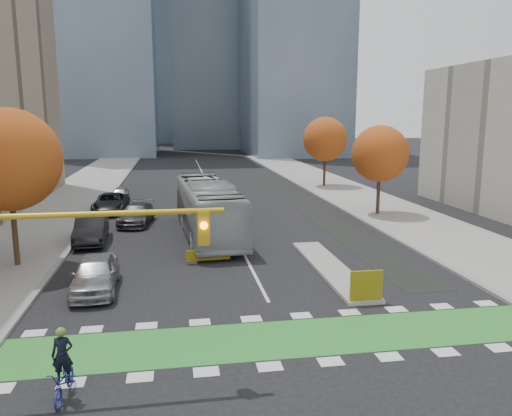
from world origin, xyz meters
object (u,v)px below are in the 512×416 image
object	(u,v)px
parked_car_e	(120,195)
bus	(208,208)
hazard_board	(366,286)
tree_west	(8,160)
cyclist	(64,374)
parked_car_a	(95,274)
tree_east_far	(325,139)
parked_car_b	(91,229)
parked_car_d	(111,203)
traffic_signal_west	(25,254)
tree_east_near	(380,154)
parked_car_c	(136,214)

from	to	relation	value
parked_car_e	bus	bearing A→B (deg)	-63.29
hazard_board	tree_west	size ratio (longest dim) A/B	0.17
cyclist	parked_car_a	xyz separation A→B (m)	(-0.44, 8.83, 0.11)
tree_east_far	cyclist	distance (m)	44.00
parked_car_b	bus	bearing A→B (deg)	2.65
tree_east_far	tree_west	bearing A→B (deg)	-133.30
cyclist	hazard_board	bearing A→B (deg)	29.36
parked_car_d	bus	bearing A→B (deg)	-51.82
parked_car_e	parked_car_d	bearing A→B (deg)	-92.21
tree_west	hazard_board	bearing A→B (deg)	-25.99
traffic_signal_west	parked_car_a	size ratio (longest dim) A/B	1.80
tree_east_far	parked_car_a	world-z (taller)	tree_east_far
hazard_board	tree_east_near	size ratio (longest dim) A/B	0.20
hazard_board	parked_car_e	size ratio (longest dim) A/B	0.36
hazard_board	parked_car_d	bearing A→B (deg)	119.99
cyclist	parked_car_d	distance (m)	27.97
hazard_board	bus	distance (m)	14.45
parked_car_a	parked_car_b	size ratio (longest dim) A/B	0.93
tree_west	parked_car_e	bearing A→B (deg)	80.72
traffic_signal_west	parked_car_c	world-z (taller)	traffic_signal_west
traffic_signal_west	tree_east_far	bearing A→B (deg)	62.05
parked_car_a	parked_car_c	world-z (taller)	parked_car_a
parked_car_a	parked_car_d	bearing A→B (deg)	93.08
hazard_board	tree_east_near	xyz separation A→B (m)	(8.00, 17.80, 4.06)
bus	parked_car_a	distance (m)	11.39
cyclist	parked_car_b	size ratio (longest dim) A/B	0.41
parked_car_d	parked_car_e	size ratio (longest dim) A/B	1.44
parked_car_a	parked_car_e	distance (m)	24.11
hazard_board	parked_car_b	size ratio (longest dim) A/B	0.27
tree_east_far	parked_car_b	size ratio (longest dim) A/B	1.50
parked_car_a	parked_car_d	size ratio (longest dim) A/B	0.85
parked_car_c	traffic_signal_west	bearing A→B (deg)	-85.76
parked_car_a	parked_car_b	bearing A→B (deg)	98.17
tree_west	bus	size ratio (longest dim) A/B	0.63
hazard_board	parked_car_c	xyz separation A→B (m)	(-10.61, 17.52, -0.06)
tree_west	parked_car_c	xyz separation A→B (m)	(5.39, 9.72, -4.88)
tree_east_near	tree_east_far	size ratio (longest dim) A/B	0.92
tree_east_far	traffic_signal_west	xyz separation A→B (m)	(-20.43, -38.51, -1.21)
hazard_board	bus	size ratio (longest dim) A/B	0.11
parked_car_b	parked_car_c	distance (m)	5.54
tree_east_near	tree_east_far	bearing A→B (deg)	88.21
hazard_board	cyclist	world-z (taller)	cyclist
parked_car_d	parked_car_c	bearing A→B (deg)	-64.44
tree_west	tree_east_far	xyz separation A→B (m)	(24.50, 26.00, -0.38)
hazard_board	parked_car_c	world-z (taller)	parked_car_c
traffic_signal_west	parked_car_b	bearing A→B (deg)	93.55
parked_car_c	parked_car_d	size ratio (longest dim) A/B	0.91
tree_east_far	tree_east_near	bearing A→B (deg)	-91.79
parked_car_c	parked_car_e	world-z (taller)	parked_car_c
parked_car_b	parked_car_e	xyz separation A→B (m)	(0.22, 15.00, -0.18)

